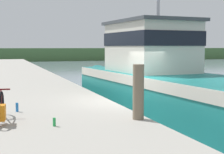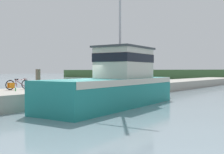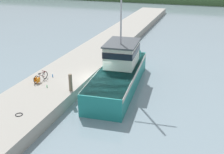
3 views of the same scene
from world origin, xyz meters
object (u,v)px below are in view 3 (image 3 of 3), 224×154
at_px(fishing_boat_main, 120,70).
at_px(water_bottle_by_bike, 47,86).
at_px(water_bottle_on_curb, 53,76).
at_px(bicycle_touring, 39,78).
at_px(mooring_post, 71,82).

relative_size(fishing_boat_main, water_bottle_by_bike, 68.26).
bearing_deg(water_bottle_on_curb, water_bottle_by_bike, -71.31).
xyz_separation_m(fishing_boat_main, bicycle_touring, (-5.75, -3.43, -0.13)).
bearing_deg(fishing_boat_main, mooring_post, -126.62).
xyz_separation_m(bicycle_touring, water_bottle_by_bike, (1.16, -0.79, -0.23)).
xyz_separation_m(fishing_boat_main, water_bottle_by_bike, (-4.59, -4.22, -0.36)).
bearing_deg(water_bottle_by_bike, fishing_boat_main, 42.53).
bearing_deg(mooring_post, water_bottle_on_curb, 144.75).
bearing_deg(fishing_boat_main, water_bottle_on_curb, -161.75).
xyz_separation_m(mooring_post, water_bottle_by_bike, (-2.01, -0.10, -0.56)).
height_order(bicycle_touring, water_bottle_by_bike, bicycle_touring).
height_order(fishing_boat_main, water_bottle_on_curb, fishing_boat_main).
xyz_separation_m(bicycle_touring, mooring_post, (3.17, -0.69, 0.34)).
relative_size(fishing_boat_main, mooring_post, 9.70).
distance_m(bicycle_touring, water_bottle_by_bike, 1.42).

